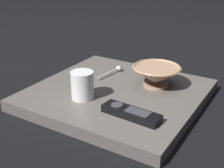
{
  "coord_description": "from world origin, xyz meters",
  "views": [
    {
      "loc": [
        -0.82,
        -0.48,
        0.47
      ],
      "look_at": [
        -0.01,
        0.02,
        0.06
      ],
      "focal_mm": 49.3,
      "sensor_mm": 36.0,
      "label": 1
    }
  ],
  "objects_px": {
    "tv_remote_near": "(131,113)",
    "cereal_bowl": "(156,75)",
    "teaspoon": "(116,70)",
    "coffee_mug": "(82,85)"
  },
  "relations": [
    {
      "from": "coffee_mug",
      "to": "tv_remote_near",
      "type": "height_order",
      "value": "coffee_mug"
    },
    {
      "from": "coffee_mug",
      "to": "cereal_bowl",
      "type": "bearing_deg",
      "value": -37.28
    },
    {
      "from": "teaspoon",
      "to": "coffee_mug",
      "type": "bearing_deg",
      "value": -174.75
    },
    {
      "from": "tv_remote_near",
      "to": "cereal_bowl",
      "type": "bearing_deg",
      "value": 6.93
    },
    {
      "from": "teaspoon",
      "to": "tv_remote_near",
      "type": "bearing_deg",
      "value": -142.38
    },
    {
      "from": "cereal_bowl",
      "to": "coffee_mug",
      "type": "bearing_deg",
      "value": 142.72
    },
    {
      "from": "cereal_bowl",
      "to": "coffee_mug",
      "type": "xyz_separation_m",
      "value": [
        -0.21,
        0.16,
        0.0
      ]
    },
    {
      "from": "coffee_mug",
      "to": "teaspoon",
      "type": "height_order",
      "value": "coffee_mug"
    },
    {
      "from": "cereal_bowl",
      "to": "tv_remote_near",
      "type": "height_order",
      "value": "cereal_bowl"
    },
    {
      "from": "teaspoon",
      "to": "tv_remote_near",
      "type": "xyz_separation_m",
      "value": [
        -0.28,
        -0.21,
        -0.0
      ]
    }
  ]
}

